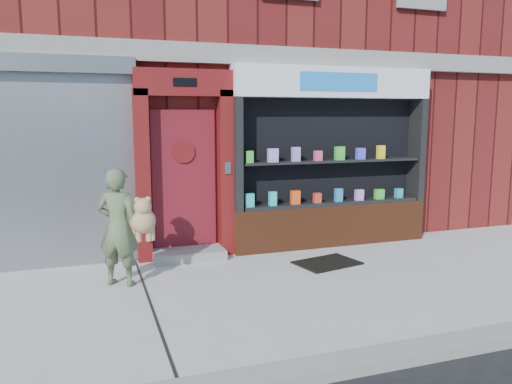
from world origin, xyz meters
name	(u,v)px	position (x,y,z in m)	size (l,w,h in m)	color
ground	(272,289)	(0.00, 0.00, 0.00)	(80.00, 80.00, 0.00)	#9E9E99
curb	(359,362)	(0.00, -2.15, 0.06)	(60.00, 0.30, 0.12)	gray
building	(181,36)	(0.00, 5.99, 4.00)	(12.00, 8.16, 8.00)	#551413
shutter_bay	(25,151)	(-3.00, 1.93, 1.72)	(3.10, 0.30, 3.04)	gray
red_door_bay	(185,165)	(-0.75, 1.86, 1.46)	(1.52, 0.58, 2.90)	#540E0F
pharmacy_bay	(331,165)	(1.75, 1.81, 1.37)	(3.50, 0.41, 3.00)	#612E17
woman	(122,226)	(-1.79, 0.81, 0.79)	(0.82, 0.60, 1.55)	#51613F
doormat	(327,263)	(1.18, 0.78, 0.01)	(0.91, 0.64, 0.02)	black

